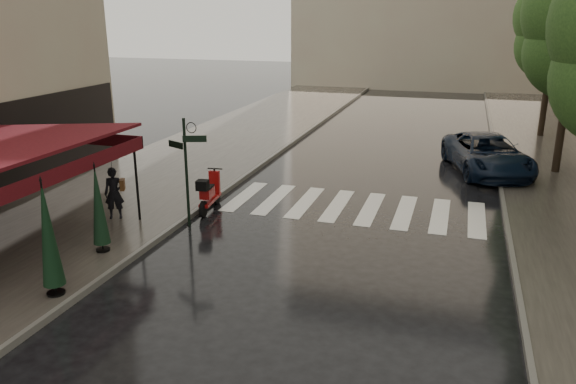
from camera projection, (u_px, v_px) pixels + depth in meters
The scene contains 12 objects.
ground at pixel (177, 276), 12.96m from camera, with size 120.00×120.00×0.00m, color black.
sidewalk_near at pixel (215, 148), 25.14m from camera, with size 6.00×60.00×0.12m, color #38332D.
curb_near at pixel (279, 152), 24.27m from camera, with size 0.12×60.00×0.16m, color #595651.
curb_far at pixel (497, 168), 21.74m from camera, with size 0.12×60.00×0.16m, color #595651.
crosswalk at pixel (354, 207), 17.57m from camera, with size 7.85×3.20×0.01m.
signpost at pixel (186, 164), 15.48m from camera, with size 1.17×0.29×3.10m.
tree_far at pixel (556, 22), 25.84m from camera, with size 3.80×3.80×8.16m.
pedestrian_with_umbrella at pixel (112, 165), 15.82m from camera, with size 1.20×1.20×2.37m.
scooter at pixel (209, 194), 17.09m from camera, with size 0.56×1.80×1.18m.
parked_car at pixel (487, 154), 21.25m from camera, with size 2.38×5.17×1.44m, color black.
parasol_front at pixel (48, 233), 11.44m from camera, with size 0.46×0.46×2.56m.
parasol_back at pixel (98, 205), 13.67m from camera, with size 0.42×0.42×2.24m.
Camera 1 is at (5.96, -10.47, 5.75)m, focal length 35.00 mm.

